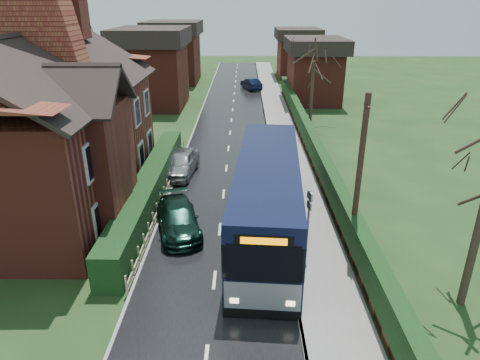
{
  "coord_description": "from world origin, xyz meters",
  "views": [
    {
      "loc": [
        1.13,
        -15.84,
        10.13
      ],
      "look_at": [
        0.95,
        3.83,
        1.8
      ],
      "focal_mm": 32.0,
      "sensor_mm": 36.0,
      "label": 1
    }
  ],
  "objects_px": {
    "car_silver": "(181,163)",
    "car_green": "(178,219)",
    "bus_stop_sign": "(309,214)",
    "bus": "(267,199)",
    "telegraph_pole": "(359,177)",
    "brick_house": "(46,124)"
  },
  "relations": [
    {
      "from": "bus",
      "to": "bus_stop_sign",
      "type": "distance_m",
      "value": 2.52
    },
    {
      "from": "car_green",
      "to": "bus_stop_sign",
      "type": "relative_size",
      "value": 1.45
    },
    {
      "from": "bus",
      "to": "bus_stop_sign",
      "type": "xyz_separation_m",
      "value": [
        1.6,
        -1.93,
        0.23
      ]
    },
    {
      "from": "telegraph_pole",
      "to": "bus_stop_sign",
      "type": "bearing_deg",
      "value": -163.07
    },
    {
      "from": "car_silver",
      "to": "car_green",
      "type": "relative_size",
      "value": 0.99
    },
    {
      "from": "car_silver",
      "to": "telegraph_pole",
      "type": "distance_m",
      "value": 12.6
    },
    {
      "from": "brick_house",
      "to": "car_green",
      "type": "xyz_separation_m",
      "value": [
        6.8,
        -2.92,
        -3.73
      ]
    },
    {
      "from": "bus",
      "to": "telegraph_pole",
      "type": "distance_m",
      "value": 4.25
    },
    {
      "from": "car_green",
      "to": "bus",
      "type": "bearing_deg",
      "value": -17.68
    },
    {
      "from": "car_green",
      "to": "bus_stop_sign",
      "type": "xyz_separation_m",
      "value": [
        5.73,
        -2.12,
        1.38
      ]
    },
    {
      "from": "car_silver",
      "to": "bus_stop_sign",
      "type": "bearing_deg",
      "value": -48.02
    },
    {
      "from": "bus",
      "to": "bus_stop_sign",
      "type": "height_order",
      "value": "bus"
    },
    {
      "from": "brick_house",
      "to": "bus_stop_sign",
      "type": "height_order",
      "value": "brick_house"
    },
    {
      "from": "car_green",
      "to": "telegraph_pole",
      "type": "distance_m",
      "value": 8.41
    },
    {
      "from": "bus",
      "to": "telegraph_pole",
      "type": "height_order",
      "value": "telegraph_pole"
    },
    {
      "from": "bus",
      "to": "car_green",
      "type": "height_order",
      "value": "bus"
    },
    {
      "from": "bus",
      "to": "bus_stop_sign",
      "type": "relative_size",
      "value": 3.92
    },
    {
      "from": "bus_stop_sign",
      "to": "car_silver",
      "type": "bearing_deg",
      "value": 111.94
    },
    {
      "from": "bus_stop_sign",
      "to": "telegraph_pole",
      "type": "bearing_deg",
      "value": -0.81
    },
    {
      "from": "car_silver",
      "to": "telegraph_pole",
      "type": "xyz_separation_m",
      "value": [
        8.6,
        -8.79,
        2.75
      ]
    },
    {
      "from": "car_green",
      "to": "telegraph_pole",
      "type": "relative_size",
      "value": 0.64
    },
    {
      "from": "car_green",
      "to": "car_silver",
      "type": "bearing_deg",
      "value": 81.85
    }
  ]
}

